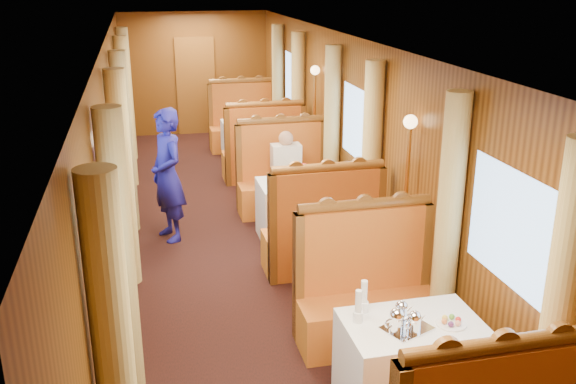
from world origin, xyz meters
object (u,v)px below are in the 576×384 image
object	(u,v)px
rose_vase_mid	(304,169)
rose_vase_far	(254,111)
table_near	(411,366)
banquette_mid_fwd	(323,237)
banquette_far_aft	(244,127)
banquette_mid_aft	(283,182)
passenger	(287,165)
teapot_left	(397,324)
steward	(168,175)
teapot_right	(414,325)
table_far	(253,142)
banquette_far_fwd	(264,155)
banquette_near_aft	(367,298)
tea_tray	(407,328)
fruit_plate	(451,322)
teapot_back	(401,314)
table_mid	(301,210)

from	to	relation	value
rose_vase_mid	rose_vase_far	size ratio (longest dim) A/B	1.00
table_near	banquette_mid_fwd	distance (m)	2.49
table_near	rose_vase_far	size ratio (longest dim) A/B	2.92
table_near	banquette_far_aft	bearing A→B (deg)	90.00
banquette_mid_aft	passenger	size ratio (longest dim) A/B	1.76
banquette_mid_aft	teapot_left	size ratio (longest dim) A/B	7.21
table_near	steward	world-z (taller)	steward
table_near	teapot_left	bearing A→B (deg)	-152.23
teapot_right	teapot_left	bearing A→B (deg)	142.14
table_far	banquette_mid_fwd	bearing A→B (deg)	-90.00
banquette_far_fwd	teapot_right	bearing A→B (deg)	-90.56
banquette_near_aft	steward	distance (m)	3.31
teapot_left	rose_vase_mid	xyz separation A→B (m)	(0.21, 3.58, 0.10)
tea_tray	fruit_plate	bearing A→B (deg)	-2.42
banquette_near_aft	rose_vase_mid	distance (m)	2.52
table_far	teapot_back	world-z (taller)	teapot_back
banquette_near_aft	steward	size ratio (longest dim) A/B	0.79
table_near	teapot_left	xyz separation A→B (m)	(-0.18, -0.10, 0.45)
table_mid	fruit_plate	size ratio (longest dim) A/B	4.61
banquette_mid_aft	steward	world-z (taller)	steward
table_far	steward	bearing A→B (deg)	-117.44
banquette_near_aft	table_mid	distance (m)	2.49
banquette_mid_fwd	banquette_far_aft	xyz separation A→B (m)	(0.00, 5.53, 0.00)
teapot_right	rose_vase_far	world-z (taller)	rose_vase_far
banquette_mid_aft	banquette_mid_fwd	bearing A→B (deg)	-90.00
fruit_plate	rose_vase_mid	bearing A→B (deg)	93.75
banquette_near_aft	banquette_far_fwd	bearing A→B (deg)	90.00
table_far	teapot_back	distance (m)	6.97
fruit_plate	rose_vase_mid	xyz separation A→B (m)	(-0.23, 3.57, 0.16)
teapot_right	banquette_far_fwd	bearing A→B (deg)	67.19
teapot_back	fruit_plate	xyz separation A→B (m)	(0.35, -0.13, -0.05)
rose_vase_mid	passenger	world-z (taller)	passenger
banquette_near_aft	tea_tray	size ratio (longest dim) A/B	3.94
table_far	teapot_back	bearing A→B (deg)	-90.73
teapot_right	tea_tray	bearing A→B (deg)	90.52
tea_tray	teapot_right	size ratio (longest dim) A/B	2.05
banquette_far_aft	rose_vase_mid	bearing A→B (deg)	-89.63
banquette_far_aft	passenger	size ratio (longest dim) A/B	1.76
tea_tray	banquette_far_fwd	bearing A→B (deg)	89.19
banquette_mid_fwd	fruit_plate	size ratio (longest dim) A/B	5.89
passenger	steward	bearing A→B (deg)	-164.69
table_far	teapot_left	bearing A→B (deg)	-91.47
banquette_mid_aft	teapot_right	world-z (taller)	banquette_mid_aft
table_near	banquette_far_fwd	distance (m)	5.99
banquette_mid_fwd	banquette_far_fwd	xyz separation A→B (m)	(0.00, 3.50, 0.00)
banquette_far_fwd	rose_vase_far	world-z (taller)	banquette_far_fwd
rose_vase_far	steward	xyz separation A→B (m)	(-1.67, -3.17, -0.08)
banquette_near_aft	banquette_far_fwd	distance (m)	4.97
table_near	rose_vase_far	bearing A→B (deg)	89.68
banquette_mid_aft	rose_vase_mid	size ratio (longest dim) A/B	3.72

